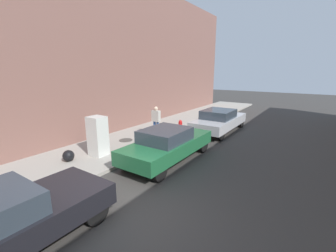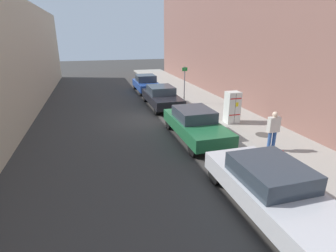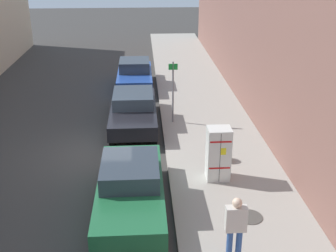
% 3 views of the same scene
% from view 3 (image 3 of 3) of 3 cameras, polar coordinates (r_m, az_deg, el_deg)
% --- Properties ---
extents(ground_plane, '(80.00, 80.00, 0.00)m').
position_cam_3_polar(ground_plane, '(15.31, -9.56, -3.62)').
color(ground_plane, '#383533').
extents(sidewalk_slab, '(3.75, 44.00, 0.12)m').
position_cam_3_polar(sidewalk_slab, '(15.42, 6.60, -2.99)').
color(sidewalk_slab, '#9E998E').
rests_on(sidewalk_slab, ground).
extents(building_facade_near, '(2.10, 39.60, 9.09)m').
position_cam_3_polar(building_facade_near, '(14.89, 18.88, 13.17)').
color(building_facade_near, '#7F564C').
rests_on(building_facade_near, ground).
extents(discarded_refrigerator, '(0.71, 0.62, 1.68)m').
position_cam_3_polar(discarded_refrigerator, '(13.00, 6.83, -3.73)').
color(discarded_refrigerator, silver).
rests_on(discarded_refrigerator, sidewalk_slab).
extents(manhole_cover, '(0.70, 0.70, 0.02)m').
position_cam_3_polar(manhole_cover, '(11.73, 10.99, -11.99)').
color(manhole_cover, '#47443F').
rests_on(manhole_cover, sidewalk_slab).
extents(street_sign_post, '(0.36, 0.07, 2.54)m').
position_cam_3_polar(street_sign_post, '(16.99, 0.68, 5.05)').
color(street_sign_post, slate).
rests_on(street_sign_post, sidewalk_slab).
extents(trash_bag, '(0.45, 0.45, 0.45)m').
position_cam_3_polar(trash_bag, '(14.36, 7.60, -3.80)').
color(trash_bag, black).
rests_on(trash_bag, sidewalk_slab).
extents(pedestrian_walking_far, '(0.48, 0.22, 1.65)m').
position_cam_3_polar(pedestrian_walking_far, '(9.74, 9.13, -13.12)').
color(pedestrian_walking_far, '#2D5193').
rests_on(pedestrian_walking_far, sidewalk_slab).
extents(parked_hatchback_blue, '(1.75, 4.13, 1.43)m').
position_cam_3_polar(parked_hatchback_blue, '(22.14, -4.53, 7.04)').
color(parked_hatchback_blue, '#23479E').
rests_on(parked_hatchback_blue, ground).
extents(parked_sedan_dark, '(1.83, 4.66, 1.37)m').
position_cam_3_polar(parked_sedan_dark, '(17.24, -4.71, 2.30)').
color(parked_sedan_dark, black).
rests_on(parked_sedan_dark, ground).
extents(parked_sedan_green, '(1.79, 4.61, 1.40)m').
position_cam_3_polar(parked_sedan_green, '(11.71, -5.11, -8.17)').
color(parked_sedan_green, '#1E6038').
rests_on(parked_sedan_green, ground).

